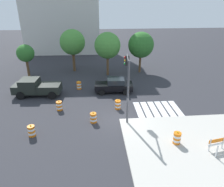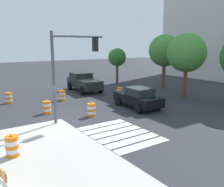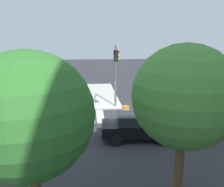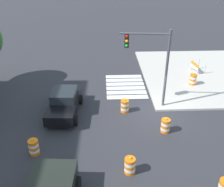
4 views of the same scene
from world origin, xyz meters
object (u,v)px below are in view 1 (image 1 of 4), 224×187
at_px(construction_barricade, 218,144).
at_px(traffic_light_pole, 128,77).
at_px(street_tree_streetside_near, 107,46).
at_px(street_tree_corner_lot, 141,45).
at_px(traffic_barrel_median_far, 93,118).
at_px(traffic_barrel_on_sidewalk, 177,138).
at_px(traffic_barrel_near_corner, 32,131).
at_px(street_tree_streetside_mid, 72,42).
at_px(pickup_truck, 35,87).
at_px(sports_car, 114,85).
at_px(traffic_barrel_median_near, 79,85).
at_px(traffic_barrel_far_curb, 118,105).
at_px(street_tree_streetside_far, 25,54).
at_px(traffic_barrel_crosswalk_end, 59,106).

bearing_deg(construction_barricade, traffic_light_pole, 136.18).
distance_m(street_tree_streetside_near, street_tree_corner_lot, 4.85).
bearing_deg(traffic_barrel_median_far, traffic_barrel_on_sidewalk, -30.86).
relative_size(traffic_barrel_near_corner, street_tree_streetside_mid, 0.17).
bearing_deg(traffic_barrel_near_corner, street_tree_corner_lot, 51.91).
bearing_deg(traffic_barrel_on_sidewalk, street_tree_corner_lot, 87.59).
distance_m(traffic_barrel_median_far, street_tree_streetside_mid, 15.42).
height_order(pickup_truck, street_tree_streetside_near, street_tree_streetside_near).
xyz_separation_m(street_tree_streetside_near, street_tree_streetside_mid, (-4.83, 2.26, 0.08)).
bearing_deg(sports_car, traffic_barrel_median_near, 163.70).
height_order(traffic_barrel_far_curb, traffic_barrel_on_sidewalk, traffic_barrel_on_sidewalk).
relative_size(street_tree_streetside_mid, street_tree_corner_lot, 1.05).
distance_m(traffic_barrel_on_sidewalk, traffic_light_pole, 6.27).
distance_m(pickup_truck, street_tree_corner_lot, 15.30).
bearing_deg(traffic_barrel_far_curb, sports_car, 89.57).
height_order(traffic_barrel_far_curb, street_tree_streetside_near, street_tree_streetside_near).
bearing_deg(construction_barricade, street_tree_streetside_mid, 120.36).
bearing_deg(traffic_light_pole, pickup_truck, 149.09).
height_order(traffic_light_pole, street_tree_streetside_near, street_tree_streetside_near).
xyz_separation_m(traffic_barrel_far_curb, street_tree_streetside_mid, (-5.14, 12.38, 3.78)).
relative_size(street_tree_streetside_far, street_tree_corner_lot, 0.78).
bearing_deg(street_tree_streetside_near, traffic_barrel_crosswalk_end, -118.56).
height_order(traffic_barrel_median_far, street_tree_corner_lot, street_tree_corner_lot).
relative_size(sports_car, traffic_barrel_far_curb, 4.32).
bearing_deg(traffic_barrel_median_far, traffic_barrel_median_near, 102.29).
bearing_deg(street_tree_corner_lot, street_tree_streetside_mid, 172.04).
xyz_separation_m(traffic_barrel_median_near, construction_barricade, (10.34, -12.45, 0.27)).
relative_size(traffic_barrel_median_near, traffic_barrel_median_far, 1.00).
bearing_deg(traffic_barrel_far_curb, street_tree_corner_lot, 68.06).
bearing_deg(construction_barricade, street_tree_corner_lot, 95.70).
height_order(sports_car, construction_barricade, sports_car).
height_order(traffic_barrel_median_far, traffic_barrel_on_sidewalk, traffic_barrel_on_sidewalk).
xyz_separation_m(traffic_barrel_median_far, construction_barricade, (8.67, -4.77, 0.27)).
bearing_deg(pickup_truck, street_tree_streetside_mid, 66.67).
relative_size(traffic_barrel_median_far, street_tree_corner_lot, 0.18).
bearing_deg(traffic_barrel_median_near, street_tree_streetside_mid, 98.60).
relative_size(traffic_barrel_near_corner, traffic_barrel_crosswalk_end, 1.00).
xyz_separation_m(traffic_barrel_crosswalk_end, street_tree_corner_lot, (10.14, 10.81, 3.50)).
bearing_deg(traffic_barrel_on_sidewalk, pickup_truck, 141.52).
height_order(sports_car, street_tree_corner_lot, street_tree_corner_lot).
bearing_deg(street_tree_corner_lot, traffic_barrel_median_far, -117.18).
xyz_separation_m(traffic_barrel_median_near, traffic_barrel_median_far, (1.67, -7.68, 0.00)).
height_order(street_tree_streetside_near, street_tree_streetside_mid, street_tree_streetside_mid).
bearing_deg(traffic_light_pole, traffic_barrel_median_near, 123.72).
height_order(traffic_barrel_median_near, street_tree_streetside_near, street_tree_streetside_near).
bearing_deg(sports_car, street_tree_streetside_near, 93.30).
bearing_deg(traffic_barrel_near_corner, traffic_barrel_median_near, 71.01).
height_order(traffic_barrel_crosswalk_end, traffic_barrel_median_near, same).
height_order(traffic_barrel_crosswalk_end, street_tree_streetside_near, street_tree_streetside_near).
xyz_separation_m(traffic_barrel_median_near, street_tree_streetside_mid, (-1.06, 7.02, 3.78)).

